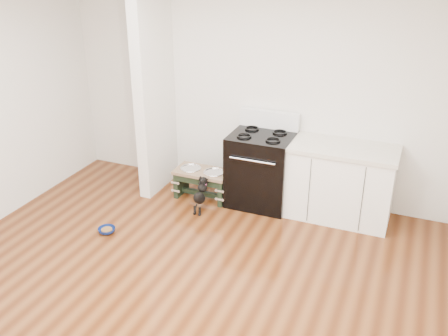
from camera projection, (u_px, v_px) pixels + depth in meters
ground at (161, 298)px, 4.68m from camera, size 5.00×5.00×0.00m
room_shell at (151, 137)px, 4.00m from camera, size 5.00×5.00×5.00m
partition_wall at (155, 89)px, 6.29m from camera, size 0.15×0.80×2.70m
oven_range at (261, 168)px, 6.21m from camera, size 0.76×0.69×1.14m
cabinet_run at (340, 183)px, 5.89m from camera, size 1.24×0.64×0.91m
dog_feeder at (202, 179)px, 6.40m from camera, size 0.70×0.38×0.40m
puppy at (201, 194)px, 6.10m from camera, size 0.12×0.36×0.43m
floor_bowl at (107, 230)px, 5.72m from camera, size 0.23×0.23×0.06m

